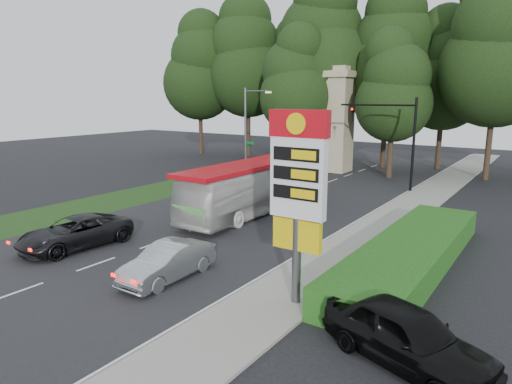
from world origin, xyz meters
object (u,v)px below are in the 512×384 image
Objects in this scene: monument at (337,119)px; transit_bus at (250,189)px; traffic_signal_mast at (397,131)px; streetlight_signs at (248,129)px; parked_car_black at (407,335)px; suv_charcoal at (75,232)px; sedan_silver at (168,262)px; gas_station_pylon at (298,182)px.

monument is 18.89m from transit_bus.
traffic_signal_mast is 0.90× the size of streetlight_signs.
transit_bus is at bearing 69.42° from parked_car_black.
traffic_signal_mast is 25.06m from parked_car_black.
traffic_signal_mast is at bearing 74.66° from suv_charcoal.
sedan_silver is (3.28, -10.48, -0.88)m from transit_bus.
monument reaches higher than traffic_signal_mast.
suv_charcoal is 1.10× the size of parked_car_black.
suv_charcoal is at bearing 106.62° from parked_car_black.
monument is (4.99, 7.99, 0.67)m from streetlight_signs.
transit_bus is at bearing -54.26° from streetlight_signs.
streetlight_signs is 1.46× the size of suv_charcoal.
streetlight_signs is 9.44m from monument.
monument is at bearing 100.30° from sedan_silver.
gas_station_pylon is 0.95× the size of traffic_signal_mast.
traffic_signal_mast is at bearing 38.32° from parked_car_black.
sedan_silver is (10.77, -20.88, -3.71)m from streetlight_signs.
transit_bus is at bearing 77.28° from suv_charcoal.
streetlight_signs is at bearing 116.26° from sedan_silver.
monument is at bearing 142.00° from traffic_signal_mast.
parked_car_black is at bearing -46.39° from streetlight_signs.
suv_charcoal is at bearing -78.49° from streetlight_signs.
sedan_silver is at bearing -94.74° from traffic_signal_mast.
gas_station_pylon is 1.55× the size of sedan_silver.
traffic_signal_mast is 13.78m from transit_bus.
gas_station_pylon is 1.25× the size of suv_charcoal.
gas_station_pylon is at bearing -49.42° from transit_bus.
traffic_signal_mast reaches higher than gas_station_pylon.
monument is 2.02× the size of parked_car_black.
suv_charcoal is (-0.80, -28.56, -4.35)m from monument.
monument is at bearing 47.64° from parked_car_black.
streetlight_signs is 1.60× the size of parked_car_black.
traffic_signal_mast reaches higher than parked_car_black.
monument reaches higher than transit_bus.
traffic_signal_mast is at bearing 99.09° from gas_station_pylon.
gas_station_pylon is at bearing 8.06° from sedan_silver.
transit_bus is 10.72m from suv_charcoal.
transit_bus is 11.01m from sedan_silver.
parked_car_black is at bearing -62.28° from monument.
transit_bus is at bearing 106.38° from sedan_silver.
traffic_signal_mast is 0.62× the size of transit_bus.
parked_car_black is at bearing -71.60° from traffic_signal_mast.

